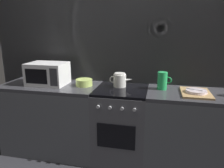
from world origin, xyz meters
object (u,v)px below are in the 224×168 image
(microwave, at_px, (48,74))
(pitcher, at_px, (162,81))
(stove_unit, at_px, (121,124))
(kettle, at_px, (120,80))
(mixing_bowl, at_px, (84,82))
(dish_pile, at_px, (196,92))

(microwave, xyz_separation_m, pitcher, (1.38, 0.08, -0.03))
(stove_unit, distance_m, kettle, 0.54)
(pitcher, bearing_deg, mixing_bowl, -176.96)
(mixing_bowl, bearing_deg, stove_unit, -4.45)
(stove_unit, distance_m, microwave, 1.09)
(mixing_bowl, bearing_deg, microwave, -175.90)
(mixing_bowl, xyz_separation_m, pitcher, (0.92, 0.05, 0.06))
(dish_pile, bearing_deg, kettle, 172.40)
(stove_unit, bearing_deg, microwave, 179.78)
(kettle, height_order, mixing_bowl, kettle)
(microwave, bearing_deg, pitcher, 3.39)
(dish_pile, bearing_deg, mixing_bowl, 177.27)
(microwave, distance_m, mixing_bowl, 0.47)
(stove_unit, distance_m, mixing_bowl, 0.68)
(pitcher, xyz_separation_m, dish_pile, (0.35, -0.11, -0.08))
(pitcher, bearing_deg, kettle, 179.67)
(stove_unit, relative_size, mixing_bowl, 4.50)
(microwave, distance_m, pitcher, 1.38)
(mixing_bowl, relative_size, pitcher, 1.00)
(stove_unit, distance_m, pitcher, 0.72)
(microwave, bearing_deg, kettle, 5.44)
(microwave, distance_m, dish_pile, 1.74)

